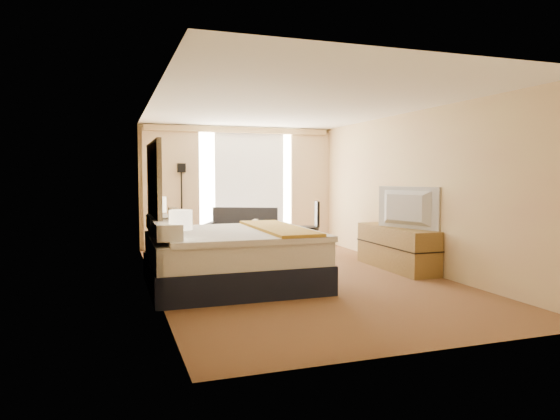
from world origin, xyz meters
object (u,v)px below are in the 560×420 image
object	(u,v)px
nightstand_left	(180,280)
media_dresser	(396,248)
floor_lamp	(182,189)
lamp_right	(157,205)
lamp_left	(181,221)
desk_chair	(311,230)
nightstand_right	(160,251)
television	(404,208)
loveseat	(243,238)
bed	(231,257)

from	to	relation	value
nightstand_left	media_dresser	world-z (taller)	media_dresser
floor_lamp	lamp_right	xyz separation A→B (m)	(-0.66, -1.84, -0.23)
lamp_left	desk_chair	bearing A→B (deg)	46.65
nightstand_right	desk_chair	distance (m)	3.08
media_dresser	lamp_right	bearing A→B (deg)	158.63
desk_chair	television	xyz separation A→B (m)	(0.64, -2.33, 0.57)
lamp_left	lamp_right	xyz separation A→B (m)	(-0.05, 2.57, 0.04)
lamp_right	media_dresser	bearing A→B (deg)	-21.37
floor_lamp	loveseat	bearing A→B (deg)	-36.30
bed	desk_chair	bearing A→B (deg)	47.75
nightstand_right	bed	xyz separation A→B (m)	(0.81, -1.81, 0.13)
media_dresser	bed	distance (m)	2.92
desk_chair	lamp_left	distance (m)	4.40
nightstand_left	floor_lamp	size ratio (longest dim) A/B	0.31
nightstand_left	desk_chair	distance (m)	4.34
media_dresser	lamp_right	world-z (taller)	lamp_right
loveseat	bed	bearing A→B (deg)	-82.85
nightstand_right	loveseat	xyz separation A→B (m)	(1.72, 1.04, 0.02)
loveseat	television	world-z (taller)	television
bed	lamp_right	distance (m)	2.11
bed	television	xyz separation A→B (m)	(2.84, 0.09, 0.63)
desk_chair	lamp_right	distance (m)	3.16
loveseat	television	distance (m)	3.44
nightstand_left	lamp_left	world-z (taller)	lamp_left
lamp_right	loveseat	bearing A→B (deg)	30.22
media_dresser	desk_chair	distance (m)	2.18
loveseat	floor_lamp	size ratio (longest dim) A/B	0.91
nightstand_left	lamp_left	bearing A→B (deg)	-78.23
media_dresser	loveseat	size ratio (longest dim) A/B	1.11
nightstand_right	bed	world-z (taller)	bed
nightstand_left	media_dresser	xyz separation A→B (m)	(3.70, 1.05, 0.07)
desk_chair	lamp_right	xyz separation A→B (m)	(-3.05, -0.60, 0.58)
media_dresser	lamp_right	xyz separation A→B (m)	(-3.74, 1.46, 0.70)
media_dresser	lamp_right	distance (m)	4.07
media_dresser	lamp_left	bearing A→B (deg)	-163.22
nightstand_left	nightstand_right	distance (m)	2.50
desk_chair	bed	bearing A→B (deg)	-116.84
loveseat	nightstand_left	bearing A→B (deg)	-91.01
bed	lamp_right	xyz separation A→B (m)	(-0.85, 1.82, 0.64)
desk_chair	lamp_right	size ratio (longest dim) A/B	1.62
television	lamp_right	bearing A→B (deg)	45.07
loveseat	desk_chair	world-z (taller)	desk_chair
television	floor_lamp	bearing A→B (deg)	20.58
nightstand_left	media_dresser	distance (m)	3.85
nightstand_left	floor_lamp	bearing A→B (deg)	81.93
desk_chair	nightstand_left	bearing A→B (deg)	-118.62
media_dresser	lamp_left	xyz separation A→B (m)	(-3.69, -1.11, 0.65)
bed	desk_chair	xyz separation A→B (m)	(2.20, 2.42, 0.05)
lamp_left	nightstand_right	bearing A→B (deg)	90.29
lamp_right	desk_chair	bearing A→B (deg)	11.15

